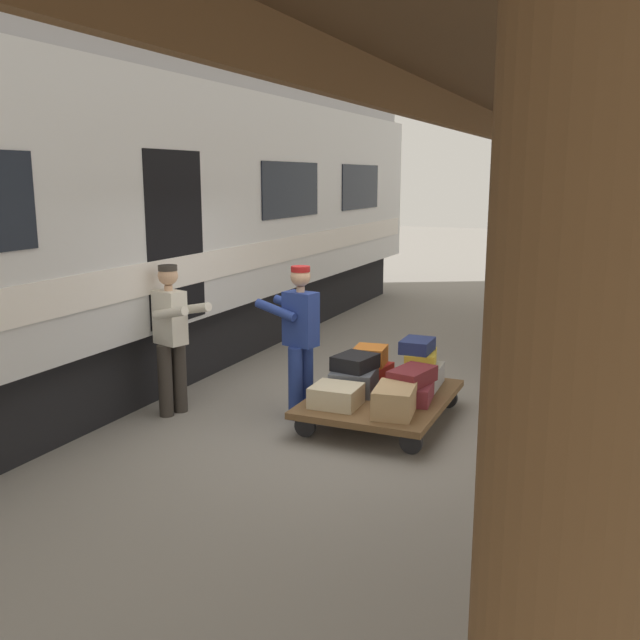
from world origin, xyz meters
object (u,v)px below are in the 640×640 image
suitcase_black_hardshell (355,362)px  porter_by_door (172,335)px  train_car (75,225)px  luggage_cart (381,399)px  porter_in_overalls (299,336)px  suitcase_cream_canvas (336,396)px  suitcase_slate_roller (354,381)px  suitcase_gray_aluminum (422,376)px  suitcase_burgundy_valise (409,390)px  suitcase_navy_fabric (417,346)px  suitcase_orange_carryall (370,355)px  suitcase_tan_vintage (395,400)px  suitcase_yellow_case (421,358)px  suitcase_red_plastic (370,372)px  suitcase_maroon_trunk (412,376)px

suitcase_black_hardshell → porter_by_door: porter_by_door is taller
train_car → luggage_cart: (-3.97, -0.20, -1.80)m
luggage_cart → porter_in_overalls: 1.13m
suitcase_cream_canvas → porter_in_overalls: porter_in_overalls is taller
train_car → suitcase_slate_roller: 4.01m
luggage_cart → suitcase_gray_aluminum: (-0.32, -0.52, 0.16)m
suitcase_burgundy_valise → suitcase_gray_aluminum: (0.00, -0.52, 0.02)m
luggage_cart → suitcase_slate_roller: (0.32, 0.00, 0.17)m
suitcase_navy_fabric → porter_in_overalls: (1.15, 0.72, 0.16)m
suitcase_slate_roller → suitcase_orange_carryall: bearing=-90.8°
suitcase_tan_vintage → suitcase_black_hardshell: size_ratio=1.26×
suitcase_tan_vintage → porter_in_overalls: 1.35m
suitcase_burgundy_valise → suitcase_black_hardshell: size_ratio=1.40×
suitcase_navy_fabric → suitcase_cream_canvas: bearing=61.1°
suitcase_gray_aluminum → suitcase_burgundy_valise: bearing=90.0°
train_car → suitcase_navy_fabric: (-4.22, -0.72, -1.29)m
suitcase_slate_roller → suitcase_orange_carryall: suitcase_orange_carryall is taller
suitcase_burgundy_valise → porter_by_door: (2.55, 0.70, 0.53)m
suitcase_slate_roller → suitcase_yellow_case: (-0.61, -0.55, 0.19)m
suitcase_black_hardshell → porter_in_overalls: (0.57, 0.23, 0.29)m
luggage_cart → suitcase_gray_aluminum: suitcase_gray_aluminum is taller
suitcase_gray_aluminum → suitcase_navy_fabric: suitcase_navy_fabric is taller
suitcase_gray_aluminum → suitcase_orange_carryall: bearing=-0.0°
suitcase_black_hardshell → suitcase_red_plastic: bearing=-90.0°
suitcase_orange_carryall → train_car: bearing=11.2°
suitcase_gray_aluminum → suitcase_navy_fabric: bearing=5.0°
suitcase_gray_aluminum → suitcase_orange_carryall: (0.63, -0.00, 0.18)m
luggage_cart → suitcase_tan_vintage: (-0.32, 0.52, 0.18)m
suitcase_orange_carryall → porter_by_door: (1.91, 1.23, 0.33)m
porter_in_overalls → porter_by_door: 1.43m
suitcase_slate_roller → suitcase_gray_aluminum: 0.82m
suitcase_slate_roller → suitcase_navy_fabric: (-0.57, -0.51, 0.34)m
suitcase_burgundy_valise → suitcase_yellow_case: suitcase_yellow_case is taller
luggage_cart → porter_by_door: 2.43m
suitcase_cream_canvas → suitcase_yellow_case: size_ratio=0.96×
suitcase_gray_aluminum → suitcase_maroon_trunk: size_ratio=1.08×
suitcase_cream_canvas → suitcase_maroon_trunk: size_ratio=0.90×
suitcase_red_plastic → suitcase_slate_roller: bearing=90.0°
suitcase_gray_aluminum → suitcase_black_hardshell: 0.83m
porter_by_door → suitcase_yellow_case: bearing=-153.5°
suitcase_red_plastic → suitcase_yellow_case: size_ratio=0.92×
suitcase_yellow_case → suitcase_navy_fabric: 0.16m
suitcase_tan_vintage → suitcase_burgundy_valise: bearing=-90.0°
train_car → porter_by_door: (-1.74, 0.50, -1.14)m
suitcase_cream_canvas → porter_by_door: size_ratio=0.29×
suitcase_black_hardshell → porter_in_overalls: porter_in_overalls is taller
suitcase_gray_aluminum → suitcase_orange_carryall: 0.66m
suitcase_cream_canvas → suitcase_orange_carryall: suitcase_orange_carryall is taller
suitcase_tan_vintage → suitcase_orange_carryall: bearing=-58.8°
suitcase_black_hardshell → suitcase_orange_carryall: bearing=-90.8°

